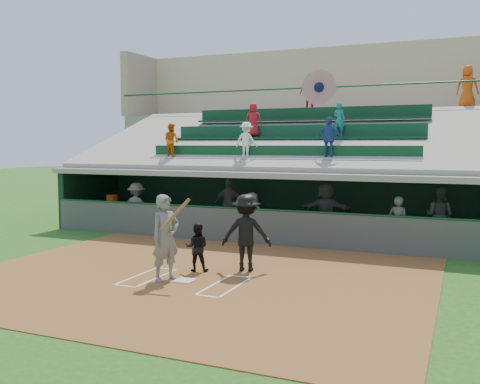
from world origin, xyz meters
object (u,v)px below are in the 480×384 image
at_px(batter_at_plate, 166,237).
at_px(water_cooler, 112,200).
at_px(home_plate, 185,281).
at_px(catcher, 197,247).
at_px(white_table, 112,216).

height_order(batter_at_plate, water_cooler, batter_at_plate).
bearing_deg(batter_at_plate, home_plate, 10.34).
xyz_separation_m(home_plate, batter_at_plate, (-0.45, -0.08, 0.99)).
bearing_deg(water_cooler, batter_at_plate, -45.78).
xyz_separation_m(batter_at_plate, catcher, (0.25, 1.08, -0.41)).
height_order(home_plate, batter_at_plate, batter_at_plate).
relative_size(batter_at_plate, white_table, 2.29).
height_order(home_plate, catcher, catcher).
bearing_deg(water_cooler, home_plate, -43.42).
xyz_separation_m(home_plate, water_cooler, (-6.62, 6.26, 0.99)).
bearing_deg(batter_at_plate, catcher, 77.07).
height_order(batter_at_plate, catcher, batter_at_plate).
xyz_separation_m(batter_at_plate, water_cooler, (-6.17, 6.34, -0.00)).
distance_m(home_plate, water_cooler, 9.16).
distance_m(catcher, white_table, 8.34).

